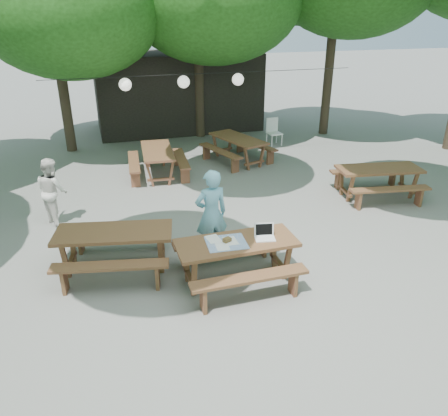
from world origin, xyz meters
TOP-DOWN VIEW (x-y plane):
  - ground at (0.00, 0.00)m, footprint 80.00×80.00m
  - pavilion at (0.50, 10.50)m, footprint 6.00×3.00m
  - main_picnic_table at (-0.76, -0.31)m, footprint 2.00×1.58m
  - picnic_table_nw at (-2.68, 0.67)m, footprint 2.18×1.94m
  - picnic_table_ne at (3.72, 2.15)m, footprint 2.14×1.87m
  - picnic_table_far_w at (-1.17, 5.25)m, footprint 1.74×2.06m
  - picnic_table_far_e at (1.34, 5.76)m, footprint 2.08×2.29m
  - woman at (-0.93, 0.63)m, footprint 0.66×0.47m
  - second_person at (-3.77, 3.01)m, footprint 0.81×0.88m
  - plastic_chair at (3.12, 7.13)m, footprint 0.48×0.48m
  - laptop at (-0.28, -0.32)m, footprint 0.38×0.32m
  - tabletop_clutter at (-0.94, -0.30)m, footprint 0.69×0.63m
  - paper_lanterns at (-0.19, 6.00)m, footprint 9.00×0.34m

SIDE VIEW (x-z plane):
  - ground at x=0.00m, z-range 0.00..0.00m
  - plastic_chair at x=3.12m, z-range -0.19..0.71m
  - main_picnic_table at x=-0.76m, z-range 0.01..0.76m
  - picnic_table_nw at x=-2.68m, z-range 0.01..0.76m
  - picnic_table_ne at x=3.72m, z-range 0.01..0.76m
  - picnic_table_far_w at x=-1.17m, z-range 0.01..0.76m
  - picnic_table_far_e at x=1.34m, z-range 0.01..0.76m
  - second_person at x=-3.77m, z-range 0.00..1.44m
  - tabletop_clutter at x=-0.94m, z-range 0.72..0.80m
  - laptop at x=-0.28m, z-range 0.69..0.93m
  - woman at x=-0.93m, z-range 0.00..1.69m
  - pavilion at x=0.50m, z-range 0.00..2.80m
  - paper_lanterns at x=-0.19m, z-range 2.21..2.59m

